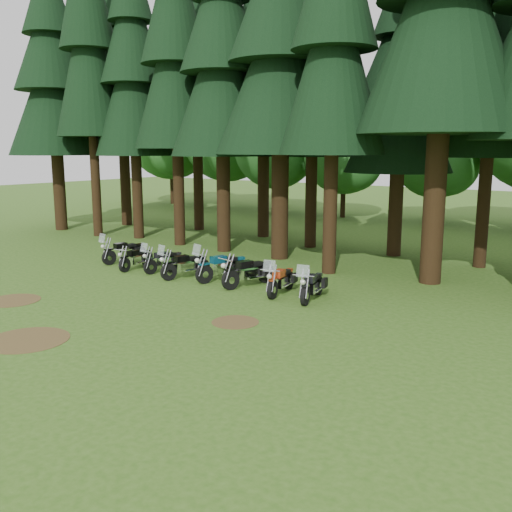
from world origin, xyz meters
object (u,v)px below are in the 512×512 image
object	(u,v)px
motorcycle_1	(136,259)
motorcycle_3	(185,266)
motorcycle_4	(222,267)
motorcycle_7	(312,286)
motorcycle_5	(249,273)
motorcycle_6	(281,281)
motorcycle_2	(164,261)
motorcycle_0	(124,252)

from	to	relation	value
motorcycle_1	motorcycle_3	xyz separation A→B (m)	(2.80, 0.03, 0.06)
motorcycle_4	motorcycle_7	xyz separation A→B (m)	(4.24, -0.45, -0.05)
motorcycle_7	motorcycle_4	bearing A→B (deg)	160.21
motorcycle_5	motorcycle_6	xyz separation A→B (m)	(1.59, -0.26, -0.03)
motorcycle_1	motorcycle_6	world-z (taller)	motorcycle_6
motorcycle_2	motorcycle_4	bearing A→B (deg)	9.35
motorcycle_2	motorcycle_3	bearing A→B (deg)	-5.71
motorcycle_0	motorcycle_6	size ratio (longest dim) A/B	1.02
motorcycle_4	motorcycle_5	size ratio (longest dim) A/B	1.03
motorcycle_1	motorcycle_5	size ratio (longest dim) A/B	0.85
motorcycle_0	motorcycle_5	distance (m)	7.15
motorcycle_2	motorcycle_3	xyz separation A→B (m)	(1.48, -0.31, 0.04)
motorcycle_0	motorcycle_4	size ratio (longest dim) A/B	0.93
motorcycle_0	motorcycle_7	bearing A→B (deg)	5.00
motorcycle_3	motorcycle_4	distance (m)	1.56
motorcycle_2	motorcycle_6	size ratio (longest dim) A/B	0.95
motorcycle_2	motorcycle_4	xyz separation A→B (m)	(2.96, 0.17, 0.07)
motorcycle_4	motorcycle_3	bearing A→B (deg)	-146.49
motorcycle_6	motorcycle_5	bearing A→B (deg)	159.19
motorcycle_3	motorcycle_5	distance (m)	2.88
motorcycle_4	motorcycle_7	bearing A→B (deg)	9.56
motorcycle_2	motorcycle_7	world-z (taller)	motorcycle_7
motorcycle_5	motorcycle_7	world-z (taller)	motorcycle_7
motorcycle_3	motorcycle_5	xyz separation A→B (m)	(2.86, 0.34, 0.02)
motorcycle_6	motorcycle_7	xyz separation A→B (m)	(1.28, -0.05, 0.00)
motorcycle_1	motorcycle_6	size ratio (longest dim) A/B	0.90
motorcycle_0	motorcycle_6	bearing A→B (deg)	4.82
motorcycle_2	motorcycle_3	world-z (taller)	motorcycle_3
motorcycle_0	motorcycle_1	size ratio (longest dim) A/B	1.12
motorcycle_3	motorcycle_5	bearing A→B (deg)	20.85
motorcycle_1	motorcycle_6	distance (m)	7.24
motorcycle_0	motorcycle_7	size ratio (longest dim) A/B	1.02
motorcycle_7	motorcycle_6	bearing A→B (deg)	164.14
motorcycle_1	motorcycle_3	distance (m)	2.80
motorcycle_4	motorcycle_6	xyz separation A→B (m)	(2.96, -0.40, -0.05)
motorcycle_4	motorcycle_2	bearing A→B (deg)	-161.12
motorcycle_4	motorcycle_0	bearing A→B (deg)	-165.76
motorcycle_0	motorcycle_1	bearing A→B (deg)	-14.91
motorcycle_0	motorcycle_3	world-z (taller)	motorcycle_3
motorcycle_3	motorcycle_7	xyz separation A→B (m)	(5.72, 0.03, -0.01)
motorcycle_2	motorcycle_6	xyz separation A→B (m)	(5.93, -0.23, 0.03)
motorcycle_2	motorcycle_7	distance (m)	7.21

